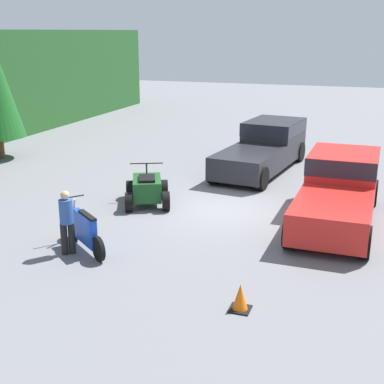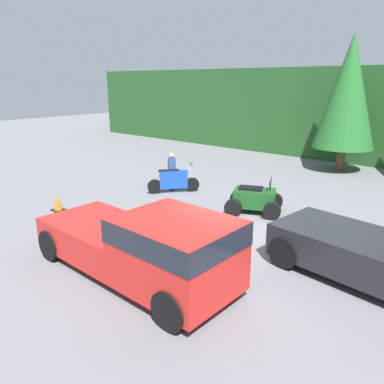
{
  "view_description": "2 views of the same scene",
  "coord_description": "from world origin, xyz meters",
  "px_view_note": "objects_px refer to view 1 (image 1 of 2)",
  "views": [
    {
      "loc": [
        -15.03,
        -4.05,
        5.24
      ],
      "look_at": [
        -1.61,
        0.62,
        0.95
      ],
      "focal_mm": 50.0,
      "sensor_mm": 36.0,
      "label": 1
    },
    {
      "loc": [
        6.13,
        -8.51,
        4.51
      ],
      "look_at": [
        -1.61,
        0.62,
        0.95
      ],
      "focal_mm": 35.0,
      "sensor_mm": 36.0,
      "label": 2
    }
  ],
  "objects_px": {
    "pickup_truck_red": "(339,187)",
    "dirt_bike": "(85,231)",
    "pickup_truck_second": "(266,145)",
    "quad_atv": "(147,190)",
    "rider_person": "(67,220)",
    "traffic_cone": "(240,298)"
  },
  "relations": [
    {
      "from": "pickup_truck_second",
      "to": "traffic_cone",
      "type": "height_order",
      "value": "pickup_truck_second"
    },
    {
      "from": "pickup_truck_second",
      "to": "dirt_bike",
      "type": "bearing_deg",
      "value": 172.77
    },
    {
      "from": "pickup_truck_red",
      "to": "rider_person",
      "type": "distance_m",
      "value": 7.73
    },
    {
      "from": "pickup_truck_second",
      "to": "rider_person",
      "type": "distance_m",
      "value": 10.4
    },
    {
      "from": "pickup_truck_red",
      "to": "dirt_bike",
      "type": "relative_size",
      "value": 3.06
    },
    {
      "from": "rider_person",
      "to": "quad_atv",
      "type": "bearing_deg",
      "value": -45.2
    },
    {
      "from": "pickup_truck_second",
      "to": "rider_person",
      "type": "xyz_separation_m",
      "value": [
        -10.02,
        2.79,
        -0.06
      ]
    },
    {
      "from": "pickup_truck_red",
      "to": "traffic_cone",
      "type": "xyz_separation_m",
      "value": [
        -6.19,
        1.35,
        -0.68
      ]
    },
    {
      "from": "pickup_truck_red",
      "to": "pickup_truck_second",
      "type": "xyz_separation_m",
      "value": [
        5.13,
        3.21,
        0.0
      ]
    },
    {
      "from": "pickup_truck_red",
      "to": "pickup_truck_second",
      "type": "bearing_deg",
      "value": 33.12
    },
    {
      "from": "pickup_truck_second",
      "to": "dirt_bike",
      "type": "distance_m",
      "value": 9.99
    },
    {
      "from": "pickup_truck_second",
      "to": "quad_atv",
      "type": "bearing_deg",
      "value": 163.57
    },
    {
      "from": "pickup_truck_second",
      "to": "dirt_bike",
      "type": "xyz_separation_m",
      "value": [
        -9.66,
        2.51,
        -0.44
      ]
    },
    {
      "from": "pickup_truck_second",
      "to": "rider_person",
      "type": "bearing_deg",
      "value": 171.8
    },
    {
      "from": "pickup_truck_red",
      "to": "dirt_bike",
      "type": "xyz_separation_m",
      "value": [
        -4.53,
        5.72,
        -0.44
      ]
    },
    {
      "from": "quad_atv",
      "to": "traffic_cone",
      "type": "xyz_separation_m",
      "value": [
        -5.53,
        -4.41,
        -0.23
      ]
    },
    {
      "from": "quad_atv",
      "to": "rider_person",
      "type": "distance_m",
      "value": 4.25
    },
    {
      "from": "pickup_truck_second",
      "to": "rider_person",
      "type": "height_order",
      "value": "pickup_truck_second"
    },
    {
      "from": "dirt_bike",
      "to": "pickup_truck_second",
      "type": "bearing_deg",
      "value": -66.57
    },
    {
      "from": "rider_person",
      "to": "traffic_cone",
      "type": "relative_size",
      "value": 2.92
    },
    {
      "from": "pickup_truck_second",
      "to": "quad_atv",
      "type": "distance_m",
      "value": 6.34
    },
    {
      "from": "dirt_bike",
      "to": "pickup_truck_red",
      "type": "bearing_deg",
      "value": -103.63
    }
  ]
}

